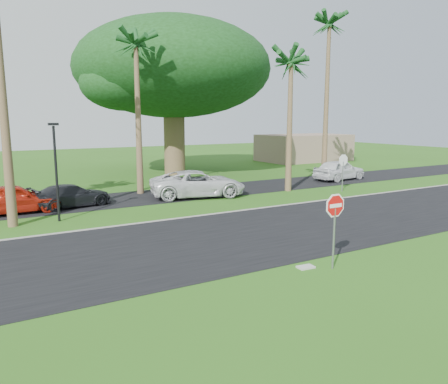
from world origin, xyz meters
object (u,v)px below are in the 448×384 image
car_minivan (198,184)px  car_dark (72,196)px  car_pickup (339,170)px  stop_sign_near (335,215)px  car_red (14,199)px  stop_sign_far (343,165)px

car_minivan → car_dark: bearing=98.1°
car_pickup → stop_sign_near: bearing=127.1°
car_red → car_minivan: 10.37m
stop_sign_far → car_dark: (-16.78, 3.65, -1.15)m
stop_sign_far → car_minivan: (-9.32, 2.97, -0.95)m
stop_sign_near → car_dark: bearing=109.8°
stop_sign_near → car_dark: stop_sign_near is taller
car_dark → car_pickup: car_pickup is taller
car_dark → car_pickup: bearing=-99.9°
car_dark → car_minivan: car_minivan is taller
stop_sign_near → car_dark: size_ratio=0.61×
car_red → stop_sign_near: bearing=-152.0°
car_red → car_pickup: (23.44, 0.67, 0.03)m
car_pickup → car_minivan: bearing=87.2°
stop_sign_far → car_pickup: size_ratio=0.56×
stop_sign_near → stop_sign_far: same height
stop_sign_far → car_red: stop_sign_far is taller
stop_sign_near → car_minivan: size_ratio=0.44×
stop_sign_near → car_red: 16.59m
car_red → car_dark: car_red is taller
car_red → car_minivan: size_ratio=0.76×
car_dark → car_pickup: 20.54m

